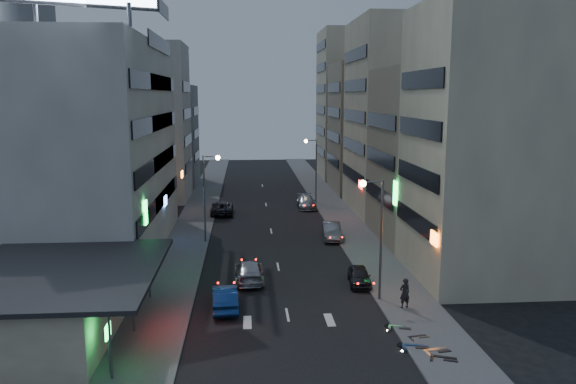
{
  "coord_description": "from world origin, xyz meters",
  "views": [
    {
      "loc": [
        -2.47,
        -29.04,
        13.48
      ],
      "look_at": [
        0.96,
        16.2,
        5.67
      ],
      "focal_mm": 35.0,
      "sensor_mm": 36.0,
      "label": 1
    }
  ],
  "objects": [
    {
      "name": "parked_car_right_near",
      "position": [
        5.6,
        9.3,
        0.64
      ],
      "size": [
        1.87,
        3.89,
        1.28
      ],
      "primitive_type": "imported",
      "rotation": [
        0.0,
        0.0,
        -0.1
      ],
      "color": "#26262B",
      "rests_on": "ground"
    },
    {
      "name": "ground",
      "position": [
        0.0,
        0.0,
        0.0
      ],
      "size": [
        180.0,
        180.0,
        0.0
      ],
      "primitive_type": "plane",
      "color": "black",
      "rests_on": "ground"
    },
    {
      "name": "food_court",
      "position": [
        -13.9,
        2.0,
        1.98
      ],
      "size": [
        11.0,
        13.0,
        3.88
      ],
      "color": "beige",
      "rests_on": "ground"
    },
    {
      "name": "road_car_blue",
      "position": [
        -3.92,
        5.32,
        0.74
      ],
      "size": [
        1.88,
        4.59,
        1.48
      ],
      "primitive_type": "imported",
      "rotation": [
        0.0,
        0.0,
        3.21
      ],
      "color": "navy",
      "rests_on": "ground"
    },
    {
      "name": "scooter_blue",
      "position": [
        7.28,
        -1.1,
        0.75
      ],
      "size": [
        1.03,
        2.15,
        1.26
      ],
      "primitive_type": null,
      "rotation": [
        0.0,
        0.0,
        1.4
      ],
      "color": "navy",
      "rests_on": "sidewalk_right"
    },
    {
      "name": "scooter_silver_b",
      "position": [
        7.06,
        1.36,
        0.7
      ],
      "size": [
        1.17,
        1.98,
        1.15
      ],
      "primitive_type": null,
      "rotation": [
        0.0,
        0.0,
        1.26
      ],
      "color": "#ADB0B5",
      "rests_on": "sidewalk_right"
    },
    {
      "name": "parked_car_right_mid",
      "position": [
        5.6,
        22.41,
        0.78
      ],
      "size": [
        1.98,
        4.82,
        1.55
      ],
      "primitive_type": "imported",
      "rotation": [
        0.0,
        0.0,
        -0.07
      ],
      "color": "gray",
      "rests_on": "ground"
    },
    {
      "name": "far_left_b",
      "position": [
        -16.0,
        58.0,
        7.5
      ],
      "size": [
        12.0,
        10.0,
        15.0
      ],
      "primitive_type": "cube",
      "color": "gray",
      "rests_on": "ground"
    },
    {
      "name": "street_lamp_right_near",
      "position": [
        5.9,
        6.0,
        5.36
      ],
      "size": [
        1.6,
        0.44,
        8.02
      ],
      "color": "#595B60",
      "rests_on": "sidewalk_right"
    },
    {
      "name": "parked_car_left",
      "position": [
        -5.26,
        34.61,
        0.75
      ],
      "size": [
        2.53,
        5.39,
        1.49
      ],
      "primitive_type": "imported",
      "rotation": [
        0.0,
        0.0,
        3.15
      ],
      "color": "#27272C",
      "rests_on": "ground"
    },
    {
      "name": "person",
      "position": [
        7.51,
        4.33,
        1.1
      ],
      "size": [
        0.81,
        0.64,
        1.96
      ],
      "primitive_type": "imported",
      "rotation": [
        0.0,
        0.0,
        3.41
      ],
      "color": "black",
      "rests_on": "sidewalk_right"
    },
    {
      "name": "scooter_silver_a",
      "position": [
        8.15,
        -1.46,
        0.73
      ],
      "size": [
        1.01,
        2.1,
        1.23
      ],
      "primitive_type": null,
      "rotation": [
        0.0,
        0.0,
        1.74
      ],
      "color": "#9D9EA4",
      "rests_on": "sidewalk_right"
    },
    {
      "name": "far_right_a",
      "position": [
        15.5,
        50.0,
        9.0
      ],
      "size": [
        11.0,
        12.0,
        18.0
      ],
      "primitive_type": "cube",
      "color": "gray",
      "rests_on": "ground"
    },
    {
      "name": "sidewalk_left",
      "position": [
        -8.0,
        30.0,
        0.06
      ],
      "size": [
        4.0,
        120.0,
        0.12
      ],
      "primitive_type": "cube",
      "color": "#4C4C4F",
      "rests_on": "ground"
    },
    {
      "name": "scooter_black_a",
      "position": [
        8.31,
        -2.74,
        0.72
      ],
      "size": [
        1.35,
        2.08,
        1.21
      ],
      "primitive_type": null,
      "rotation": [
        0.0,
        0.0,
        1.19
      ],
      "color": "black",
      "rests_on": "sidewalk_right"
    },
    {
      "name": "far_right_b",
      "position": [
        16.0,
        64.0,
        12.0
      ],
      "size": [
        12.0,
        12.0,
        24.0
      ],
      "primitive_type": "cube",
      "color": "beige",
      "rests_on": "ground"
    },
    {
      "name": "parked_car_right_far",
      "position": [
        4.81,
        37.4,
        0.74
      ],
      "size": [
        2.08,
        5.1,
        1.48
      ],
      "primitive_type": "imported",
      "rotation": [
        0.0,
        0.0,
        -0.0
      ],
      "color": "#999CA1",
      "rests_on": "ground"
    },
    {
      "name": "scooter_black_b",
      "position": [
        7.58,
        0.27,
        0.63
      ],
      "size": [
        0.85,
        1.74,
        1.02
      ],
      "primitive_type": null,
      "rotation": [
        0.0,
        0.0,
        1.75
      ],
      "color": "black",
      "rests_on": "sidewalk_right"
    },
    {
      "name": "shophouse_near",
      "position": [
        15.0,
        10.5,
        10.0
      ],
      "size": [
        10.0,
        11.0,
        20.0
      ],
      "primitive_type": "cube",
      "color": "beige",
      "rests_on": "ground"
    },
    {
      "name": "road_car_silver",
      "position": [
        -2.33,
        10.72,
        0.74
      ],
      "size": [
        2.18,
        5.14,
        1.48
      ],
      "primitive_type": "imported",
      "rotation": [
        0.0,
        0.0,
        3.16
      ],
      "color": "#AAACB2",
      "rests_on": "ground"
    },
    {
      "name": "shophouse_mid",
      "position": [
        15.5,
        22.0,
        8.0
      ],
      "size": [
        11.0,
        12.0,
        16.0
      ],
      "primitive_type": "cube",
      "color": "gray",
      "rests_on": "ground"
    },
    {
      "name": "far_left_a",
      "position": [
        -15.5,
        45.0,
        10.0
      ],
      "size": [
        11.0,
        10.0,
        20.0
      ],
      "primitive_type": "cube",
      "color": "silver",
      "rests_on": "ground"
    },
    {
      "name": "sidewalk_right",
      "position": [
        8.0,
        30.0,
        0.06
      ],
      "size": [
        4.0,
        120.0,
        0.12
      ],
      "primitive_type": "cube",
      "color": "#4C4C4F",
      "rests_on": "ground"
    },
    {
      "name": "shophouse_far",
      "position": [
        15.0,
        35.0,
        11.0
      ],
      "size": [
        10.0,
        14.0,
        22.0
      ],
      "primitive_type": "cube",
      "color": "beige",
      "rests_on": "ground"
    },
    {
      "name": "white_building",
      "position": [
        -17.0,
        20.0,
        9.0
      ],
      "size": [
        14.0,
        24.0,
        18.0
      ],
      "primitive_type": "cube",
      "color": "silver",
      "rests_on": "ground"
    },
    {
      "name": "street_lamp_left",
      "position": [
        -5.9,
        22.0,
        5.36
      ],
      "size": [
        1.6,
        0.44,
        8.02
      ],
      "color": "#595B60",
      "rests_on": "sidewalk_left"
    },
    {
      "name": "street_lamp_right_far",
      "position": [
        5.9,
        40.0,
        5.36
      ],
      "size": [
        1.6,
        0.44,
        8.02
      ],
      "color": "#595B60",
      "rests_on": "sidewalk_right"
    }
  ]
}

